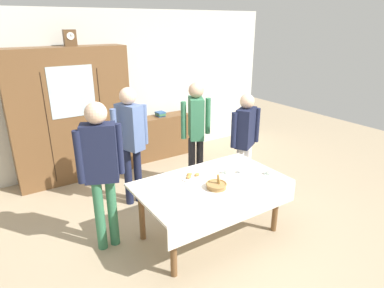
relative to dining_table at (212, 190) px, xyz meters
The scene contains 19 objects.
ground_plane 0.68m from the dining_table, 90.00° to the left, with size 12.00×12.00×0.00m, color tan.
back_wall 2.97m from the dining_table, 90.00° to the left, with size 6.40×0.10×2.70m, color silver.
dining_table is the anchor object (origin of this frame).
wall_cabinet 2.78m from the dining_table, 109.16° to the left, with size 1.85×0.46×2.14m.
mantel_clock 3.16m from the dining_table, 106.77° to the left, with size 0.18×0.11×0.24m.
bookshelf_low 2.75m from the dining_table, 74.63° to the left, with size 1.10×0.35×0.81m.
book_stack 2.75m from the dining_table, 74.63° to the left, with size 0.17×0.19×0.09m.
tea_cup_near_left 0.49m from the dining_table, ahead, with size 0.13×0.13×0.06m.
tea_cup_mid_right 0.34m from the dining_table, 19.54° to the left, with size 0.13×0.13×0.06m.
tea_cup_far_left 0.76m from the dining_table, 15.24° to the right, with size 0.13×0.13×0.06m.
bread_basket 0.18m from the dining_table, 105.87° to the right, with size 0.24×0.24×0.16m.
pastry_plate 0.29m from the dining_table, 116.16° to the left, with size 0.28×0.28×0.05m.
spoon_far_right 0.50m from the dining_table, 150.06° to the left, with size 0.12×0.02×0.01m.
spoon_mid_left 0.53m from the dining_table, 162.31° to the right, with size 0.12×0.02×0.01m.
spoon_far_left 0.81m from the dining_table, 22.66° to the left, with size 0.12×0.02×0.01m.
person_by_cabinet 1.31m from the dining_table, 155.63° to the left, with size 0.52×0.32×1.73m.
person_behind_table_left 1.28m from the dining_table, 31.13° to the left, with size 0.52×0.35×1.54m.
person_near_right_end 1.39m from the dining_table, 64.52° to the left, with size 0.52×0.41×1.67m.
person_beside_shelf 1.42m from the dining_table, 109.40° to the left, with size 0.52×0.41×1.69m.
Camera 1 is at (-2.08, -2.99, 2.49)m, focal length 30.91 mm.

